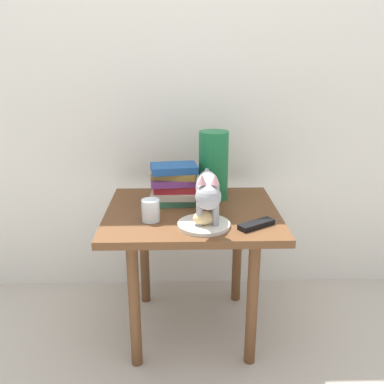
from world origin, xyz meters
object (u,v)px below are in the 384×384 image
plate (204,225)px  bread_roll (203,218)px  green_vase (213,165)px  tv_remote (256,225)px  cat (208,190)px  book_stack (174,184)px  side_table (192,229)px  candle_jar (151,211)px

plate → bread_roll: (-0.00, -0.01, 0.03)m
green_vase → tv_remote: size_ratio=1.99×
cat → book_stack: (-0.13, 0.23, -0.05)m
side_table → candle_jar: size_ratio=8.28×
candle_jar → tv_remote: bearing=-10.4°
green_vase → tv_remote: (0.14, -0.33, -0.14)m
book_stack → green_vase: (0.17, 0.06, 0.06)m
plate → tv_remote: size_ratio=1.32×
plate → green_vase: green_vase is taller
plate → candle_jar: bearing=163.1°
side_table → green_vase: (0.10, 0.16, 0.23)m
cat → green_vase: bearing=81.7°
book_stack → plate: bearing=-66.6°
side_table → plate: bearing=-76.5°
side_table → cat: (0.05, -0.13, 0.22)m
green_vase → book_stack: bearing=-161.5°
bread_roll → green_vase: (0.06, 0.34, 0.11)m
candle_jar → plate: bearing=-16.9°
side_table → candle_jar: candle_jar is taller
cat → book_stack: bearing=119.0°
bread_roll → cat: (0.02, 0.04, 0.09)m
side_table → book_stack: (-0.07, 0.10, 0.17)m
green_vase → candle_jar: 0.38m
side_table → plate: plate is taller
book_stack → green_vase: green_vase is taller
book_stack → tv_remote: 0.42m
candle_jar → green_vase: bearing=45.2°
side_table → book_stack: 0.21m
bread_roll → tv_remote: bearing=0.6°
book_stack → tv_remote: bearing=-41.7°
green_vase → candle_jar: size_ratio=3.52×
book_stack → candle_jar: bearing=-113.1°
side_table → cat: 0.26m
side_table → book_stack: book_stack is taller
plate → cat: cat is taller
cat → green_vase: green_vase is taller
plate → bread_roll: 0.03m
cat → green_vase: size_ratio=1.60×
cat → tv_remote: size_ratio=3.20×
bread_roll → green_vase: 0.36m
side_table → candle_jar: (-0.16, -0.11, 0.12)m
cat → tv_remote: (0.18, -0.04, -0.12)m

